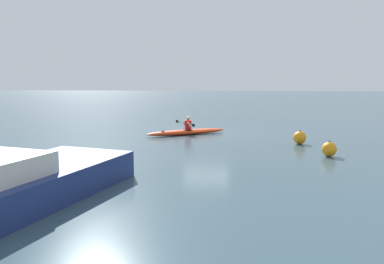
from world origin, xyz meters
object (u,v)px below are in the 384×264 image
(kayaker, at_px, (188,124))
(mooring_buoy_channel_marker, at_px, (329,149))
(mooring_buoy_white_far, at_px, (300,138))
(kayak, at_px, (187,132))

(kayaker, distance_m, mooring_buoy_channel_marker, 8.06)
(kayaker, xyz_separation_m, mooring_buoy_channel_marker, (-6.03, 5.34, -0.30))
(mooring_buoy_white_far, relative_size, mooring_buoy_channel_marker, 1.05)
(kayaker, bearing_deg, mooring_buoy_channel_marker, 138.46)
(kayak, relative_size, kayaker, 2.05)
(kayak, distance_m, mooring_buoy_channel_marker, 8.07)
(kayak, height_order, mooring_buoy_channel_marker, mooring_buoy_channel_marker)
(kayak, bearing_deg, mooring_buoy_white_far, 155.61)
(kayak, distance_m, mooring_buoy_white_far, 6.02)
(mooring_buoy_channel_marker, bearing_deg, kayak, -41.09)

